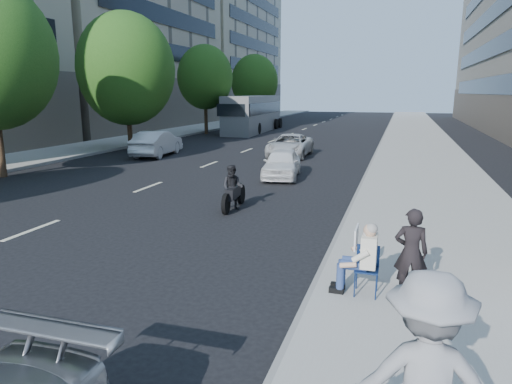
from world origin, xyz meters
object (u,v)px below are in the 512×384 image
at_px(jogger, 425,382).
at_px(pedestrian_woman, 411,253).
at_px(seated_protester, 361,254).
at_px(white_sedan_far, 290,146).
at_px(white_sedan_mid, 157,143).
at_px(white_sedan_near, 282,163).
at_px(bus, 254,114).
at_px(motorcycle, 233,190).

relative_size(jogger, pedestrian_woman, 1.29).
bearing_deg(seated_protester, jogger, -77.49).
bearing_deg(white_sedan_far, white_sedan_mid, -166.10).
xyz_separation_m(pedestrian_woman, white_sedan_near, (-5.15, 11.06, -0.32)).
bearing_deg(jogger, bus, -74.88).
bearing_deg(jogger, seated_protester, -82.46).
bearing_deg(white_sedan_mid, bus, -97.11).
height_order(seated_protester, bus, bus).
bearing_deg(white_sedan_near, white_sedan_mid, 144.53).
xyz_separation_m(white_sedan_near, white_sedan_mid, (-8.66, 4.53, 0.10)).
relative_size(white_sedan_near, white_sedan_mid, 0.83).
bearing_deg(motorcycle, white_sedan_mid, 124.12).
distance_m(white_sedan_far, motorcycle, 12.40).
bearing_deg(seated_protester, white_sedan_far, 107.28).
relative_size(pedestrian_woman, white_sedan_far, 0.34).
height_order(motorcycle, bus, bus).
distance_m(white_sedan_near, white_sedan_mid, 9.77).
xyz_separation_m(pedestrian_woman, white_sedan_mid, (-13.81, 15.59, -0.21)).
height_order(jogger, motorcycle, jogger).
distance_m(white_sedan_near, motorcycle, 5.81).
xyz_separation_m(seated_protester, white_sedan_near, (-4.32, 11.22, -0.25)).
distance_m(jogger, white_sedan_far, 22.63).
relative_size(jogger, motorcycle, 1.00).
relative_size(seated_protester, white_sedan_near, 0.36).
xyz_separation_m(jogger, pedestrian_woman, (-0.05, 4.10, -0.23)).
bearing_deg(white_sedan_far, bus, 113.68).
bearing_deg(white_sedan_mid, motorcycle, 123.24).
bearing_deg(pedestrian_woman, white_sedan_mid, -52.38).
relative_size(seated_protester, pedestrian_woman, 0.83).
height_order(seated_protester, white_sedan_mid, seated_protester).
bearing_deg(pedestrian_woman, jogger, 86.75).
bearing_deg(pedestrian_woman, white_sedan_near, -68.97).
height_order(seated_protester, pedestrian_woman, pedestrian_woman).
relative_size(pedestrian_woman, motorcycle, 0.77).
bearing_deg(bus, white_sedan_near, -71.52).
bearing_deg(motorcycle, bus, 101.09).
bearing_deg(white_sedan_far, white_sedan_near, -80.80).
relative_size(jogger, white_sedan_far, 0.45).
xyz_separation_m(pedestrian_woman, motorcycle, (-5.24, 5.25, -0.30)).
bearing_deg(pedestrian_woman, bus, -71.67).
xyz_separation_m(jogger, white_sedan_mid, (-13.86, 19.68, -0.45)).
height_order(white_sedan_mid, bus, bus).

